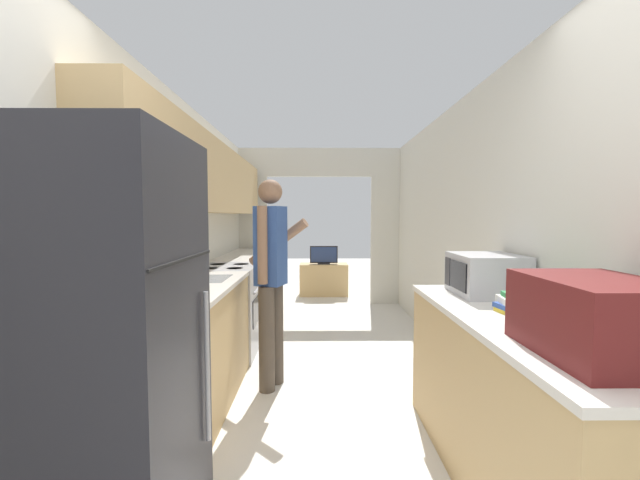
{
  "coord_description": "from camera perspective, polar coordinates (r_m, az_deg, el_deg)",
  "views": [
    {
      "loc": [
        -0.04,
        -0.97,
        1.43
      ],
      "look_at": [
        -0.01,
        2.57,
        1.21
      ],
      "focal_mm": 22.0,
      "sensor_mm": 36.0,
      "label": 1
    }
  ],
  "objects": [
    {
      "name": "person",
      "position": [
        3.26,
        -7.16,
        -5.24
      ],
      "size": [
        0.54,
        0.45,
        1.72
      ],
      "rotation": [
        0.0,
        0.0,
        1.23
      ],
      "color": "#4C4238",
      "rests_on": "ground_plane"
    },
    {
      "name": "wall_right",
      "position": [
        3.32,
        23.65,
        0.19
      ],
      "size": [
        0.06,
        7.7,
        2.5
      ],
      "color": "silver",
      "rests_on": "ground_plane"
    },
    {
      "name": "suitcase",
      "position": [
        1.78,
        35.27,
        -9.14
      ],
      "size": [
        0.41,
        0.57,
        0.29
      ],
      "color": "#5B1919",
      "rests_on": "counter_right"
    },
    {
      "name": "book_stack",
      "position": [
        2.31,
        27.64,
        -8.53
      ],
      "size": [
        0.24,
        0.33,
        0.11
      ],
      "color": "gold",
      "rests_on": "counter_right"
    },
    {
      "name": "counter_left",
      "position": [
        4.26,
        -13.46,
        -9.73
      ],
      "size": [
        0.62,
        4.26,
        0.91
      ],
      "color": "tan",
      "rests_on": "ground_plane"
    },
    {
      "name": "microwave",
      "position": [
        2.79,
        22.99,
        -4.63
      ],
      "size": [
        0.4,
        0.46,
        0.26
      ],
      "color": "#B7B7BC",
      "rests_on": "counter_right"
    },
    {
      "name": "television",
      "position": [
        6.99,
        0.55,
        -2.23
      ],
      "size": [
        0.49,
        0.16,
        0.32
      ],
      "color": "black",
      "rests_on": "tv_cabinet"
    },
    {
      "name": "tv_cabinet",
      "position": [
        7.09,
        0.55,
        -5.73
      ],
      "size": [
        0.86,
        0.42,
        0.56
      ],
      "color": "tan",
      "rests_on": "ground_plane"
    },
    {
      "name": "range_oven",
      "position": [
        4.22,
        -13.46,
        -9.77
      ],
      "size": [
        0.66,
        0.75,
        1.05
      ],
      "color": "#B7B7BC",
      "rests_on": "ground_plane"
    },
    {
      "name": "wall_far_with_doorway",
      "position": [
        6.3,
        -0.11,
        3.7
      ],
      "size": [
        2.97,
        0.06,
        2.5
      ],
      "color": "silver",
      "rests_on": "ground_plane"
    },
    {
      "name": "refrigerator",
      "position": [
        1.86,
        -29.8,
        -14.29
      ],
      "size": [
        0.75,
        0.71,
        1.75
      ],
      "color": "black",
      "rests_on": "ground_plane"
    },
    {
      "name": "wall_left",
      "position": [
        3.67,
        -19.41,
        4.46
      ],
      "size": [
        0.38,
        7.7,
        2.5
      ],
      "color": "silver",
      "rests_on": "ground_plane"
    },
    {
      "name": "counter_right",
      "position": [
        2.41,
        26.59,
        -20.57
      ],
      "size": [
        0.62,
        1.87,
        0.91
      ],
      "color": "tan",
      "rests_on": "ground_plane"
    }
  ]
}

